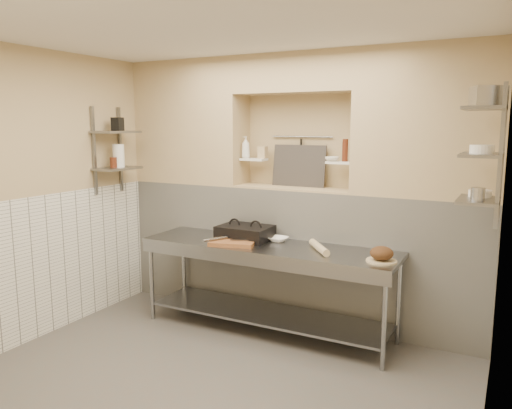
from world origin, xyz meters
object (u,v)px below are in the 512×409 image
Objects in this scene: bottle_soap at (246,147)px; panini_press at (245,233)px; cutting_board at (233,242)px; prep_table at (267,270)px; bread_loaf at (382,253)px; rolling_pin at (319,247)px; mixing_bowl at (278,239)px; jug_left at (118,156)px; bowl_alcove at (332,159)px.

panini_press is at bearing -62.30° from bottle_soap.
cutting_board is at bearing -72.00° from bottle_soap.
bread_loaf reaches higher than prep_table.
panini_press is at bearing 172.39° from bread_loaf.
mixing_bowl is at bearing 161.20° from rolling_pin.
prep_table is 5.73× the size of rolling_pin.
prep_table is 10.26× the size of jug_left.
cutting_board is at bearing -170.49° from rolling_pin.
rolling_pin is at bearing 3.20° from jug_left.
rolling_pin is at bearing -6.00° from panini_press.
bread_loaf is (1.12, -0.27, 0.05)m from mixing_bowl.
panini_press is 1.22× the size of cutting_board.
bread_loaf is at bearing -13.74° from mixing_bowl.
bottle_soap reaches higher than prep_table.
rolling_pin is (0.85, 0.14, 0.01)m from cutting_board.
panini_press is 2.11× the size of jug_left.
mixing_bowl is at bearing 9.45° from jug_left.
panini_press is at bearing 159.54° from prep_table.
rolling_pin is at bearing 2.27° from prep_table.
bottle_soap is (-1.07, 0.51, 0.90)m from rolling_pin.
bottle_soap is at bearing 108.00° from cutting_board.
bottle_soap reaches higher than bowl_alcove.
bowl_alcove is at bearing 16.05° from jug_left.
prep_table is 1.20m from bread_loaf.
bowl_alcove is (-0.07, 0.52, 0.80)m from rolling_pin.
bottle_soap reaches higher than rolling_pin.
panini_press is 0.98m from bottle_soap.
mixing_bowl reaches higher than prep_table.
bottle_soap is (-0.21, 0.65, 0.91)m from cutting_board.
rolling_pin reaches higher than cutting_board.
panini_press is 0.35m from mixing_bowl.
rolling_pin is 0.62m from bread_loaf.
jug_left reaches higher than mixing_bowl.
bottle_soap is 1.68× the size of bowl_alcove.
mixing_bowl is 2.02m from jug_left.
cutting_board is 1.14m from bottle_soap.
jug_left reaches higher than panini_press.
bread_loaf is at bearing -42.10° from bowl_alcove.
jug_left is (-1.47, 0.01, 0.82)m from cutting_board.
bowl_alcove is (-0.69, 0.62, 0.76)m from bread_loaf.
bread_loaf is 0.84× the size of bottle_soap.
prep_table is 1.30m from bowl_alcove.
bread_loaf is (1.15, -0.08, 0.33)m from prep_table.
panini_press is at bearing 8.63° from jug_left.
bowl_alcove is at bearing 137.90° from bread_loaf.
panini_press reaches higher than prep_table.
bottle_soap reaches higher than bread_loaf.
mixing_bowl is at bearing 80.88° from prep_table.
bowl_alcove reaches higher than mixing_bowl.
mixing_bowl is 0.82× the size of bottle_soap.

